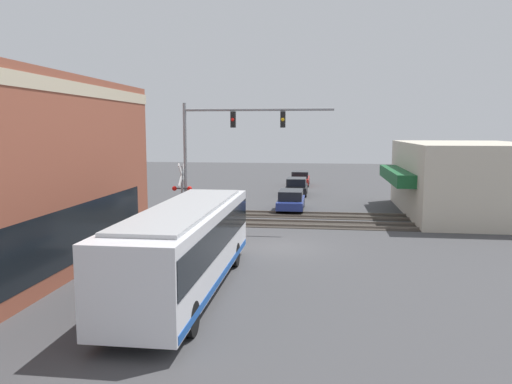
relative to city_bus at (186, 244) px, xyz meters
name	(u,v)px	position (x,y,z in m)	size (l,w,h in m)	color
ground_plane	(281,248)	(6.97, -2.80, -1.69)	(120.00, 120.00, 0.00)	#424244
shop_building	(464,179)	(17.92, -14.14, 0.72)	(12.83, 8.99, 4.82)	beige
city_bus	(186,244)	(0.00, 0.00, 0.00)	(11.15, 2.59, 3.06)	silver
traffic_signal_gantry	(226,137)	(11.31, 0.71, 3.59)	(0.42, 8.54, 7.20)	gray
crossing_signal	(182,189)	(11.17, 3.29, 0.60)	(1.41, 1.18, 3.81)	gray
rail_track_near	(289,224)	(12.97, -2.80, -1.67)	(2.60, 60.00, 0.15)	#332D28
rail_track_far	(292,215)	(16.17, -2.80, -1.67)	(2.60, 60.00, 0.15)	#332D28
parked_car_blue	(291,201)	(18.27, -2.60, -1.02)	(4.51, 1.82, 1.44)	navy
parked_car_black	(297,187)	(26.33, -2.60, -0.99)	(4.34, 1.82, 1.52)	black
parked_car_red	(300,179)	(33.88, -2.60, -1.01)	(4.32, 1.82, 1.47)	#B21E19
pedestrian_at_crossing	(195,213)	(11.61, 2.67, -0.87)	(0.34, 0.34, 1.63)	black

